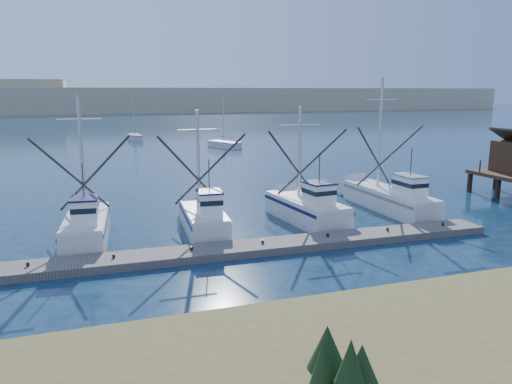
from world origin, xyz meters
TOP-DOWN VIEW (x-y plane):
  - ground at (0.00, 0.00)m, footprint 500.00×500.00m
  - floating_dock at (-6.41, 5.16)m, footprint 32.50×2.63m
  - dune_ridge at (0.00, 210.00)m, footprint 360.00×60.00m
  - trawler_fleet at (-5.67, 10.23)m, footprint 31.57×9.51m
  - sailboat_near at (7.17, 55.47)m, footprint 4.24×6.42m
  - sailboat_far at (-4.87, 73.27)m, footprint 2.31×6.27m

SIDE VIEW (x-z plane):
  - ground at x=0.00m, z-range 0.00..0.00m
  - floating_dock at x=-6.41m, z-range 0.00..0.43m
  - sailboat_near at x=7.17m, z-range -3.56..4.54m
  - sailboat_far at x=-4.87m, z-range -3.56..4.54m
  - trawler_fleet at x=-5.67m, z-range -3.93..5.82m
  - dune_ridge at x=0.00m, z-range 0.00..10.00m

